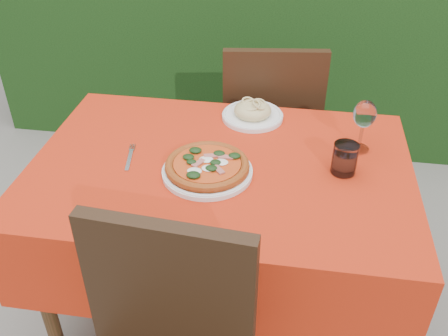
# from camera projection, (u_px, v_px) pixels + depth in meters

# --- Properties ---
(ground) EXTENTS (60.00, 60.00, 0.00)m
(ground) POSITION_uv_depth(u_px,v_px,m) (221.00, 311.00, 2.08)
(ground) COLOR slate
(ground) RESTS_ON ground
(dining_table) EXTENTS (1.26, 0.86, 0.75)m
(dining_table) POSITION_uv_depth(u_px,v_px,m) (221.00, 200.00, 1.74)
(dining_table) COLOR #422715
(dining_table) RESTS_ON ground
(chair_far) EXTENTS (0.48, 0.48, 0.94)m
(chair_far) POSITION_uv_depth(u_px,v_px,m) (270.00, 125.00, 2.28)
(chair_far) COLOR black
(chair_far) RESTS_ON ground
(pizza_plate) EXTENTS (0.31, 0.31, 0.05)m
(pizza_plate) POSITION_uv_depth(u_px,v_px,m) (207.00, 167.00, 1.59)
(pizza_plate) COLOR white
(pizza_plate) RESTS_ON dining_table
(pasta_plate) EXTENTS (0.23, 0.23, 0.07)m
(pasta_plate) POSITION_uv_depth(u_px,v_px,m) (253.00, 113.00, 1.89)
(pasta_plate) COLOR white
(pasta_plate) RESTS_ON dining_table
(water_glass) EXTENTS (0.08, 0.08, 0.10)m
(water_glass) POSITION_uv_depth(u_px,v_px,m) (344.00, 160.00, 1.59)
(water_glass) COLOR silver
(water_glass) RESTS_ON dining_table
(wine_glass) EXTENTS (0.08, 0.08, 0.19)m
(wine_glass) POSITION_uv_depth(u_px,v_px,m) (365.00, 116.00, 1.65)
(wine_glass) COLOR white
(wine_glass) RESTS_ON dining_table
(fork) EXTENTS (0.05, 0.17, 0.00)m
(fork) POSITION_uv_depth(u_px,v_px,m) (129.00, 160.00, 1.67)
(fork) COLOR silver
(fork) RESTS_ON dining_table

